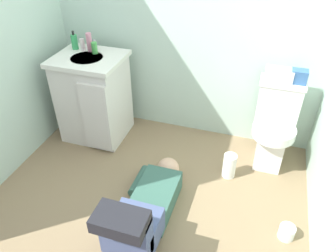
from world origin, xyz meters
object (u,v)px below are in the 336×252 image
Objects in this scene: faucet at (95,45)px; toiletry_bag at (299,76)px; person_plumber at (145,208)px; bottle_green at (95,48)px; soap_dispenser at (74,42)px; bottle_white at (82,45)px; paper_towel_roll at (229,166)px; toilet_paper_roll at (287,232)px; tissue_box at (279,74)px; toilet at (274,126)px; vanity_cabinet at (94,97)px; bottle_pink at (89,42)px.

faucet is 0.81× the size of toiletry_bag.
person_plumber is 10.54× the size of bottle_green.
soap_dispenser reaches higher than bottle_white.
toilet_paper_roll is (0.48, -0.49, -0.06)m from paper_towel_roll.
faucet reaches higher than toiletry_bag.
tissue_box is (0.74, 1.10, 0.62)m from person_plumber.
tissue_box is at bearing 4.05° from bottle_green.
person_plumber is (-0.79, -1.01, -0.19)m from toilet.
bottle_green reaches higher than vanity_cabinet.
faucet is 0.19m from soap_dispenser.
toilet_paper_roll is (1.86, -0.82, -0.85)m from bottle_pink.
bottle_white is 0.48× the size of paper_towel_roll.
vanity_cabinet is 4.99× the size of bottle_pink.
soap_dispenser is 1.64× the size of bottle_green.
tissue_box is 1.01× the size of paper_towel_roll.
bottle_white reaches higher than tissue_box.
toilet is 7.13× the size of bottle_white.
bottle_green reaches higher than toiletry_bag.
bottle_pink reaches higher than toiletry_bag.
soap_dispenser is at bearing 167.62° from paper_towel_roll.
toilet_paper_roll is at bearing -23.07° from bottle_white.
bottle_white reaches higher than toilet.
bottle_pink reaches higher than vanity_cabinet.
bottle_green is (0.06, -0.03, -0.03)m from bottle_pink.
bottle_white is 0.64× the size of bottle_pink.
toilet is 1.82m from bottle_white.
person_plumber is 9.68× the size of toilet_paper_roll.
tissue_box is at bearing 104.23° from toilet_paper_roll.
vanity_cabinet is 0.48m from bottle_white.
toiletry_bag is at bearing 2.45° from bottle_pink.
soap_dispenser is at bearing -177.63° from tissue_box.
toiletry_bag reaches higher than person_plumber.
toiletry_bag reaches higher than toilet_paper_roll.
toiletry_bag is (1.74, 0.20, 0.39)m from vanity_cabinet.
bottle_white is at bearing -168.34° from faucet.
bottle_white reaches higher than faucet.
vanity_cabinet is (-1.64, -0.11, 0.05)m from toilet.
vanity_cabinet is 3.73× the size of tissue_box.
bottle_pink is at bearing 151.83° from bottle_green.
toilet_paper_roll is (0.23, -0.90, -0.75)m from tissue_box.
bottle_pink is 0.75× the size of paper_towel_roll.
faucet reaches higher than toilet_paper_roll.
tissue_box is 1.34× the size of bottle_pink.
toiletry_bag reaches higher than tissue_box.
paper_towel_roll is (1.53, -0.34, -0.78)m from soap_dispenser.
bottle_pink is (-0.04, -0.02, 0.03)m from faucet.
faucet is 0.99× the size of bottle_green.
bottle_green is (0.03, -0.06, 0.00)m from faucet.
tissue_box reaches higher than vanity_cabinet.
paper_towel_roll is (1.34, -0.21, -0.31)m from vanity_cabinet.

